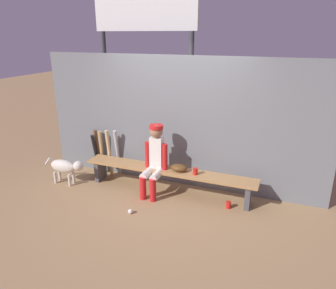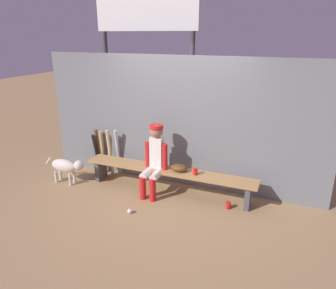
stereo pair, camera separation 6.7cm
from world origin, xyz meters
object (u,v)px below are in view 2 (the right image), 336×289
player_seated (154,158)px  cup_on_ground (228,205)px  bat_aluminum_black (97,153)px  bat_wood_dark (99,150)px  scoreboard (149,28)px  cup_on_bench (195,172)px  bat_aluminum_silver (118,152)px  bat_wood_tan (103,152)px  dog (66,166)px  baseball_glove (179,168)px  baseball (130,211)px  dugout_bench (168,174)px  bat_wood_natural (110,153)px

player_seated → cup_on_ground: player_seated is taller
player_seated → cup_on_ground: bearing=-2.2°
bat_aluminum_black → bat_wood_dark: size_ratio=0.91×
scoreboard → cup_on_bench: bearing=-44.3°
bat_aluminum_silver → bat_wood_tan: 0.32m
player_seated → dog: 1.69m
baseball_glove → baseball: baseball_glove is taller
bat_wood_dark → scoreboard: 2.61m
dugout_bench → bat_wood_dark: bat_wood_dark is taller
dugout_bench → cup_on_bench: cup_on_bench is taller
bat_aluminum_black → scoreboard: size_ratio=0.21×
bat_aluminum_black → bat_wood_dark: bat_wood_dark is taller
bat_aluminum_silver → bat_aluminum_black: size_ratio=1.15×
cup_on_ground → bat_wood_natural: bearing=171.0°
bat_aluminum_black → baseball: bearing=-39.9°
bat_aluminum_black → dog: bearing=-111.0°
dugout_bench → cup_on_bench: 0.51m
bat_wood_dark → cup_on_bench: size_ratio=8.06×
baseball → dugout_bench: bearing=72.3°
bat_aluminum_black → scoreboard: 2.68m
dugout_bench → cup_on_bench: (0.49, -0.03, 0.14)m
scoreboard → bat_wood_dark: bearing=-117.7°
bat_wood_natural → scoreboard: bearing=76.6°
cup_on_ground → cup_on_bench: 0.75m
bat_wood_tan → cup_on_bench: bat_wood_tan is taller
player_seated → dugout_bench: bearing=26.5°
cup_on_bench → dog: 2.37m
bat_wood_dark → dugout_bench: bearing=-10.5°
bat_aluminum_silver → bat_wood_dark: 0.43m
baseball_glove → bat_aluminum_black: bat_aluminum_black is taller
baseball_glove → cup_on_ground: (0.89, -0.15, -0.43)m
dugout_bench → bat_wood_dark: bearing=169.5°
bat_wood_dark → dog: size_ratio=1.05×
baseball → dog: 1.67m
bat_wood_natural → scoreboard: scoreboard is taller
bat_aluminum_silver → dog: 0.98m
dugout_bench → baseball_glove: baseball_glove is taller
scoreboard → baseball_glove: bearing=-49.9°
dugout_bench → bat_wood_tan: 1.51m
bat_aluminum_black → scoreboard: scoreboard is taller
bat_aluminum_silver → cup_on_bench: size_ratio=8.42×
cup_on_bench → baseball: bearing=-132.5°
dog → bat_aluminum_silver: bearing=45.8°
bat_wood_dark → bat_wood_natural: bearing=-14.0°
cup_on_ground → cup_on_bench: (-0.60, 0.13, 0.43)m
bat_wood_tan → baseball: size_ratio=11.77×
bat_wood_tan → bat_aluminum_silver: bearing=9.0°
bat_aluminum_silver → cup_on_bench: bearing=-11.8°
baseball → bat_wood_dark: bearing=138.4°
bat_wood_tan → baseball_glove: bearing=-9.0°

